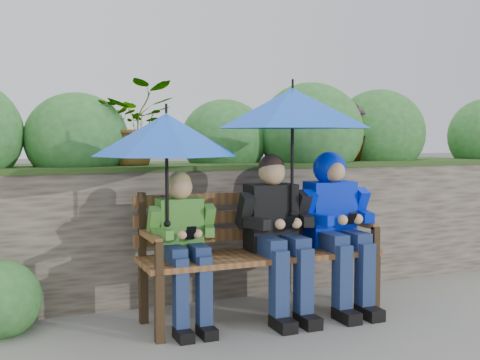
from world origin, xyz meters
name	(u,v)px	position (x,y,z in m)	size (l,w,h in m)	color
ground	(246,320)	(0.00, 0.00, 0.00)	(60.00, 60.00, 0.00)	gray
garden_backdrop	(167,205)	(-0.10, 1.60, 0.62)	(8.00, 2.85, 1.85)	#4E4539
park_bench	(257,245)	(0.12, 0.07, 0.50)	(1.66, 0.49, 0.88)	#322314
boy_left	(184,240)	(-0.43, 0.01, 0.58)	(0.43, 0.50, 1.02)	#3B8720
boy_middle	(277,227)	(0.23, 0.00, 0.62)	(0.51, 0.59, 1.12)	black
boy_right	(336,217)	(0.71, 0.01, 0.67)	(0.52, 0.63, 1.14)	#0020C1
umbrella_left	(166,135)	(-0.54, 0.01, 1.26)	(0.95, 0.95, 0.78)	blue
umbrella_right	(293,108)	(0.34, -0.02, 1.44)	(1.07, 1.07, 0.95)	blue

